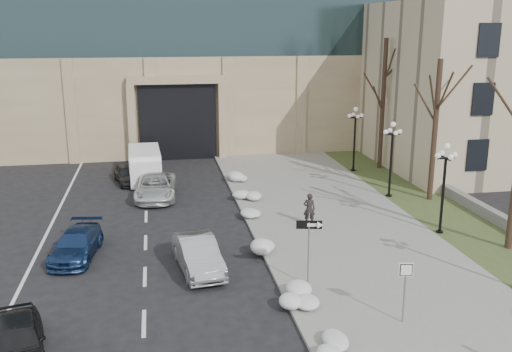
# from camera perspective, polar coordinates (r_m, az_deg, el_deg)

# --- Properties ---
(sidewalk) EXTENTS (9.00, 40.00, 0.12)m
(sidewalk) POSITION_cam_1_polar(r_m,az_deg,el_deg) (30.18, 8.42, -5.26)
(sidewalk) COLOR gray
(sidewalk) RESTS_ON ground
(curb) EXTENTS (0.30, 40.00, 0.14)m
(curb) POSITION_cam_1_polar(r_m,az_deg,el_deg) (29.10, -0.06, -5.84)
(curb) COLOR gray
(curb) RESTS_ON ground
(grass_strip) EXTENTS (4.00, 40.00, 0.10)m
(grass_strip) POSITION_cam_1_polar(r_m,az_deg,el_deg) (32.77, 19.29, -4.34)
(grass_strip) COLOR #394824
(grass_strip) RESTS_ON ground
(stone_wall) EXTENTS (0.50, 30.00, 0.70)m
(stone_wall) POSITION_cam_1_polar(r_m,az_deg,el_deg) (35.31, 20.60, -2.59)
(stone_wall) COLOR gray
(stone_wall) RESTS_ON ground
(classical_building) EXTENTS (22.00, 18.12, 12.00)m
(classical_building) POSITION_cam_1_polar(r_m,az_deg,el_deg) (49.55, 24.25, 8.51)
(classical_building) COLOR #BCAA8D
(classical_building) RESTS_ON ground
(car_a) EXTENTS (2.64, 4.49, 1.43)m
(car_a) POSITION_cam_1_polar(r_m,az_deg,el_deg) (20.12, -22.82, -15.01)
(car_a) COLOR black
(car_a) RESTS_ON ground
(car_b) EXTENTS (2.16, 4.64, 1.47)m
(car_b) POSITION_cam_1_polar(r_m,az_deg,el_deg) (25.05, -5.83, -7.80)
(car_b) COLOR #A8AAB0
(car_b) RESTS_ON ground
(car_c) EXTENTS (2.37, 4.57, 1.27)m
(car_c) POSITION_cam_1_polar(r_m,az_deg,el_deg) (27.56, -17.52, -6.52)
(car_c) COLOR navy
(car_c) RESTS_ON ground
(car_d) EXTENTS (2.69, 5.29, 1.43)m
(car_d) POSITION_cam_1_polar(r_m,az_deg,el_deg) (35.64, -9.99, -1.07)
(car_d) COLOR silver
(car_d) RESTS_ON ground
(car_e) EXTENTS (2.23, 3.88, 1.24)m
(car_e) POSITION_cam_1_polar(r_m,az_deg,el_deg) (39.40, -12.72, 0.17)
(car_e) COLOR #292A2E
(car_e) RESTS_ON ground
(pedestrian) EXTENTS (0.71, 0.55, 1.72)m
(pedestrian) POSITION_cam_1_polar(r_m,az_deg,el_deg) (30.19, 5.35, -3.31)
(pedestrian) COLOR black
(pedestrian) RESTS_ON sidewalk
(box_truck) EXTENTS (2.34, 6.15, 1.93)m
(box_truck) POSITION_cam_1_polar(r_m,az_deg,el_deg) (40.38, -11.05, 1.07)
(box_truck) COLOR white
(box_truck) RESTS_ON ground
(one_way_sign) EXTENTS (1.07, 0.40, 2.88)m
(one_way_sign) POSITION_cam_1_polar(r_m,az_deg,el_deg) (22.83, 5.77, -5.67)
(one_way_sign) COLOR slate
(one_way_sign) RESTS_ON ground
(keep_sign) EXTENTS (0.51, 0.13, 2.39)m
(keep_sign) POSITION_cam_1_polar(r_m,az_deg,el_deg) (20.86, 14.71, -10.00)
(keep_sign) COLOR slate
(keep_sign) RESTS_ON ground
(snow_clump_b) EXTENTS (1.10, 1.60, 0.36)m
(snow_clump_b) POSITION_cam_1_polar(r_m,az_deg,el_deg) (19.27, 8.01, -16.73)
(snow_clump_b) COLOR silver
(snow_clump_b) RESTS_ON sidewalk
(snow_clump_c) EXTENTS (1.10, 1.60, 0.36)m
(snow_clump_c) POSITION_cam_1_polar(r_m,az_deg,el_deg) (22.26, 3.94, -12.03)
(snow_clump_c) COLOR silver
(snow_clump_c) RESTS_ON sidewalk
(snow_clump_d) EXTENTS (1.10, 1.60, 0.36)m
(snow_clump_d) POSITION_cam_1_polar(r_m,az_deg,el_deg) (26.80, 1.18, -7.18)
(snow_clump_d) COLOR silver
(snow_clump_d) RESTS_ON sidewalk
(snow_clump_e) EXTENTS (1.10, 1.60, 0.36)m
(snow_clump_e) POSITION_cam_1_polar(r_m,az_deg,el_deg) (31.21, -0.01, -3.94)
(snow_clump_e) COLOR silver
(snow_clump_e) RESTS_ON sidewalk
(snow_clump_f) EXTENTS (1.10, 1.60, 0.36)m
(snow_clump_f) POSITION_cam_1_polar(r_m,az_deg,el_deg) (34.79, -0.95, -1.95)
(snow_clump_f) COLOR silver
(snow_clump_f) RESTS_ON sidewalk
(snow_clump_g) EXTENTS (1.10, 1.60, 0.36)m
(snow_clump_g) POSITION_cam_1_polar(r_m,az_deg,el_deg) (38.97, -1.79, -0.12)
(snow_clump_g) COLOR silver
(snow_clump_g) RESTS_ON sidewalk
(lamppost_b) EXTENTS (1.18, 1.18, 4.76)m
(lamppost_b) POSITION_cam_1_polar(r_m,az_deg,el_deg) (29.87, 18.32, -0.02)
(lamppost_b) COLOR black
(lamppost_b) RESTS_ON ground
(lamppost_c) EXTENTS (1.18, 1.18, 4.76)m
(lamppost_c) POSITION_cam_1_polar(r_m,az_deg,el_deg) (35.54, 13.41, 2.62)
(lamppost_c) COLOR black
(lamppost_c) RESTS_ON ground
(lamppost_d) EXTENTS (1.18, 1.18, 4.76)m
(lamppost_d) POSITION_cam_1_polar(r_m,az_deg,el_deg) (41.46, 9.87, 4.51)
(lamppost_d) COLOR black
(lamppost_d) RESTS_ON ground
(tree_mid) EXTENTS (3.20, 3.20, 8.50)m
(tree_mid) POSITION_cam_1_polar(r_m,az_deg,el_deg) (35.19, 17.60, 6.23)
(tree_mid) COLOR black
(tree_mid) RESTS_ON ground
(tree_far) EXTENTS (3.20, 3.20, 9.50)m
(tree_far) POSITION_cam_1_polar(r_m,az_deg,el_deg) (42.30, 12.66, 8.79)
(tree_far) COLOR black
(tree_far) RESTS_ON ground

